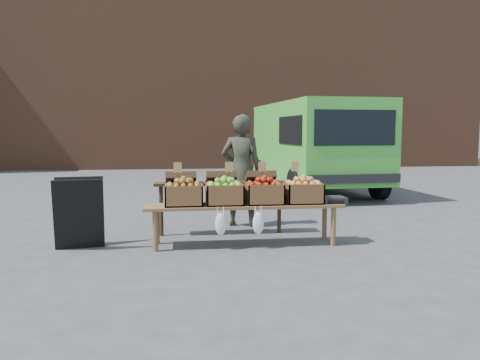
{
  "coord_description": "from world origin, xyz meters",
  "views": [
    {
      "loc": [
        -1.11,
        -6.28,
        1.57
      ],
      "look_at": [
        -0.26,
        0.49,
        0.85
      ],
      "focal_mm": 35.0,
      "sensor_mm": 36.0,
      "label": 1
    }
  ],
  "objects": [
    {
      "name": "crate_golden_apples",
      "position": [
        -1.08,
        -0.01,
        0.71
      ],
      "size": [
        0.5,
        0.4,
        0.28
      ],
      "primitive_type": null,
      "color": "#985F24",
      "rests_on": "display_bench"
    },
    {
      "name": "crate_red_apples",
      "position": [
        0.02,
        -0.01,
        0.71
      ],
      "size": [
        0.5,
        0.4,
        0.28
      ],
      "primitive_type": null,
      "color": "#6C0A00",
      "rests_on": "display_bench"
    },
    {
      "name": "delivery_van",
      "position": [
        2.29,
        5.41,
        1.13
      ],
      "size": [
        2.67,
        5.21,
        2.27
      ],
      "primitive_type": null,
      "rotation": [
        0.0,
        0.0,
        0.07
      ],
      "color": "green",
      "rests_on": "ground"
    },
    {
      "name": "weighing_scale",
      "position": [
        0.99,
        -0.01,
        0.61
      ],
      "size": [
        0.34,
        0.3,
        0.08
      ],
      "primitive_type": "cube",
      "color": "black",
      "rests_on": "display_bench"
    },
    {
      "name": "display_bench",
      "position": [
        -0.26,
        -0.01,
        0.28
      ],
      "size": [
        2.7,
        0.56,
        0.57
      ],
      "primitive_type": null,
      "color": "brown",
      "rests_on": "ground"
    },
    {
      "name": "back_table",
      "position": [
        -0.52,
        0.71,
        0.52
      ],
      "size": [
        2.1,
        0.44,
        1.04
      ],
      "primitive_type": null,
      "color": "#312012",
      "rests_on": "ground"
    },
    {
      "name": "vendor",
      "position": [
        -0.13,
        1.31,
        0.92
      ],
      "size": [
        0.77,
        0.62,
        1.84
      ],
      "primitive_type": "imported",
      "rotation": [
        0.0,
        0.0,
        2.84
      ],
      "color": "#2C3023",
      "rests_on": "ground"
    },
    {
      "name": "crate_russet_pears",
      "position": [
        -0.53,
        -0.01,
        0.71
      ],
      "size": [
        0.5,
        0.4,
        0.28
      ],
      "primitive_type": null,
      "color": "#468715",
      "rests_on": "display_bench"
    },
    {
      "name": "crate_green_apples",
      "position": [
        0.57,
        -0.01,
        0.71
      ],
      "size": [
        0.5,
        0.4,
        0.28
      ],
      "primitive_type": null,
      "color": "gold",
      "rests_on": "display_bench"
    },
    {
      "name": "chalkboard_sign",
      "position": [
        -2.48,
        0.1,
        0.48
      ],
      "size": [
        0.68,
        0.44,
        0.96
      ],
      "primitive_type": null,
      "rotation": [
        0.0,
        0.0,
        0.15
      ],
      "color": "black",
      "rests_on": "ground"
    },
    {
      "name": "brick_building",
      "position": [
        0.0,
        15.0,
        5.0
      ],
      "size": [
        24.0,
        4.0,
        10.0
      ],
      "primitive_type": "cube",
      "color": "brown",
      "rests_on": "ground"
    },
    {
      "name": "ground",
      "position": [
        0.0,
        0.0,
        0.0
      ],
      "size": [
        80.0,
        80.0,
        0.0
      ],
      "primitive_type": "plane",
      "color": "#444447"
    }
  ]
}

